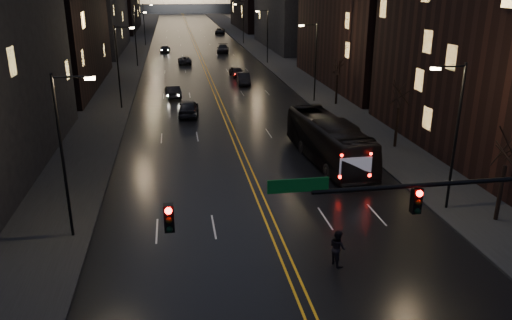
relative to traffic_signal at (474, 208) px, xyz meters
name	(u,v)px	position (x,y,z in m)	size (l,w,h in m)	color
road	(190,33)	(-5.91, 130.00, -5.09)	(20.00, 320.00, 0.02)	black
sidewalk_left	(139,33)	(-19.91, 130.00, -5.02)	(8.00, 320.00, 0.16)	black
sidewalk_right	(239,32)	(8.09, 130.00, -5.02)	(8.00, 320.00, 0.16)	black
center_line	(190,33)	(-5.91, 130.00, -5.08)	(0.62, 320.00, 0.01)	orange
building_left_far	(89,0)	(-26.91, 92.00, 4.90)	(12.00, 34.00, 20.00)	black
traffic_signal	(474,208)	(0.00, 0.00, 0.00)	(17.29, 0.45, 7.00)	black
streetlamp_right_near	(454,130)	(4.91, 10.00, -0.02)	(2.13, 0.25, 9.00)	black
streetlamp_left_near	(65,149)	(-16.72, 10.00, -0.02)	(2.13, 0.25, 9.00)	black
streetlamp_right_mid	(314,58)	(4.91, 40.00, -0.02)	(2.13, 0.25, 9.00)	black
streetlamp_left_mid	(119,63)	(-16.72, 40.00, -0.02)	(2.13, 0.25, 9.00)	black
streetlamp_right_far	(266,34)	(4.91, 70.00, -0.02)	(2.13, 0.25, 9.00)	black
streetlamp_left_far	(136,36)	(-16.72, 70.00, -0.02)	(2.13, 0.25, 9.00)	black
streetlamp_right_dist	(242,21)	(4.91, 100.00, -0.02)	(2.13, 0.25, 9.00)	black
streetlamp_left_dist	(145,22)	(-16.72, 100.00, -0.02)	(2.13, 0.25, 9.00)	black
tree_right_near	(508,148)	(7.09, 8.00, -0.58)	(2.40, 2.40, 6.65)	black
tree_right_mid	(400,95)	(7.09, 22.00, -0.58)	(2.40, 2.40, 6.65)	black
tree_right_far	(338,65)	(7.09, 38.00, -0.58)	(2.40, 2.40, 6.65)	black
bus	(328,141)	(0.50, 19.67, -3.39)	(2.88, 12.33, 3.43)	black
oncoming_car_a	(189,108)	(-9.68, 35.88, -4.26)	(1.99, 4.94, 1.68)	black
oncoming_car_b	(173,92)	(-11.24, 45.02, -4.36)	(1.56, 4.49, 1.48)	black
oncoming_car_c	(185,60)	(-9.07, 72.03, -4.45)	(2.16, 4.68, 1.30)	black
oncoming_car_d	(165,49)	(-12.54, 88.08, -4.45)	(1.84, 4.52, 1.31)	black
receding_car_a	(244,79)	(-1.57, 52.04, -4.33)	(1.64, 4.70, 1.55)	black
receding_car_b	(237,72)	(-1.76, 57.99, -4.36)	(1.76, 4.37, 1.49)	black
receding_car_c	(223,49)	(-1.10, 85.27, -4.29)	(2.27, 5.58, 1.62)	black
receding_car_d	(220,31)	(2.08, 124.80, -4.32)	(2.61, 5.66, 1.57)	black
pedestrian_b	(338,248)	(-3.52, 5.00, -4.16)	(0.91, 0.50, 1.88)	black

